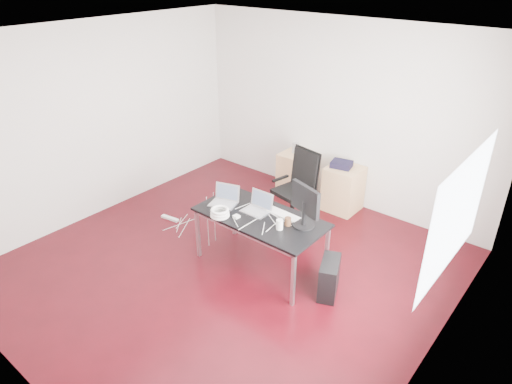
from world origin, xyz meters
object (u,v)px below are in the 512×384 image
Objects in this scene: desk at (260,220)px; pc_tower at (329,278)px; filing_cabinet_right at (343,189)px; filing_cabinet_left at (297,173)px; office_chair at (298,184)px.

desk reaches higher than pc_tower.
pc_tower is (0.89, -1.87, -0.13)m from filing_cabinet_right.
filing_cabinet_right is 2.07m from pc_tower.
filing_cabinet_left is at bearing 110.08° from pc_tower.
desk is 2.29× the size of filing_cabinet_right.
office_chair is 0.94m from filing_cabinet_left.
pc_tower is at bearing -30.97° from office_chair.
filing_cabinet_left is 1.56× the size of pc_tower.
office_chair reaches higher than desk.
filing_cabinet_right is 1.56× the size of pc_tower.
filing_cabinet_left and filing_cabinet_right have the same top height.
filing_cabinet_left is 0.87m from filing_cabinet_right.
office_chair is 1.54× the size of filing_cabinet_left.
pc_tower is (0.95, 0.09, -0.46)m from desk.
office_chair is 1.72m from pc_tower.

